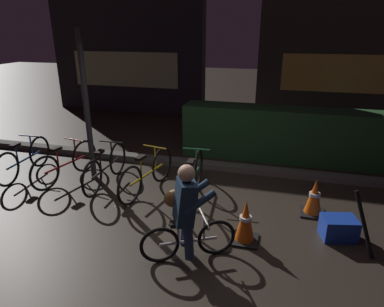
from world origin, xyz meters
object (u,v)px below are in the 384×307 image
Objects in this scene: blue_crate at (339,228)px; cyclist at (186,213)px; traffic_cone_near at (245,222)px; parked_bike_center_right at (147,174)px; parked_bike_center_left at (106,167)px; parked_bike_right_mid at (193,179)px; parked_bike_left_mid at (66,163)px; closed_umbrella at (364,224)px; street_post at (87,108)px; traffic_cone_far at (314,197)px; parked_bike_leftmost at (24,159)px.

blue_crate is 0.35× the size of cyclist.
parked_bike_center_right is at bearing 150.82° from traffic_cone_near.
traffic_cone_near is (2.62, -1.08, -0.05)m from parked_bike_center_left.
traffic_cone_near is (0.97, -0.96, -0.07)m from parked_bike_right_mid.
parked_bike_left_mid is 4.94m from closed_umbrella.
parked_bike_right_mid reaches higher than traffic_cone_near.
parked_bike_center_right is 3.63× the size of blue_crate.
street_post is 1.61m from parked_bike_center_right.
cyclist is 2.21m from closed_umbrella.
parked_bike_center_right reaches higher than traffic_cone_near.
traffic_cone_near is at bearing 48.36° from closed_umbrella.
parked_bike_right_mid is at bearing -81.30° from parked_bike_center_right.
parked_bike_center_right reaches higher than traffic_cone_far.
traffic_cone_near reaches higher than blue_crate.
parked_bike_left_mid is 0.80m from parked_bike_center_left.
street_post is 3.15× the size of closed_umbrella.
parked_bike_center_right is 3.06m from blue_crate.
closed_umbrella reaches higher than parked_bike_center_right.
parked_bike_center_right is (1.63, -0.05, 0.01)m from parked_bike_left_mid.
parked_bike_center_right reaches higher than parked_bike_left_mid.
closed_umbrella reaches higher than blue_crate.
street_post is 3.07m from cyclist.
parked_bike_left_mid reaches higher than traffic_cone_far.
traffic_cone_far is (5.24, -0.07, -0.05)m from parked_bike_leftmost.
parked_bike_leftmost is at bearing 90.26° from parked_bike_center_left.
parked_bike_left_mid is at bearing 122.15° from cyclist.
blue_crate is at bearing -101.23° from parked_bike_center_left.
traffic_cone_far is (3.93, -0.33, -1.06)m from street_post.
cyclist is at bearing -136.52° from traffic_cone_far.
parked_bike_center_right is 1.88× the size of closed_umbrella.
street_post is at bearing -46.61° from parked_bike_left_mid.
traffic_cone_far is at bearing 117.05° from blue_crate.
cyclist reaches higher than parked_bike_leftmost.
cyclist reaches higher than closed_umbrella.
parked_bike_center_right is 2.05m from traffic_cone_near.
street_post is 1.10m from parked_bike_center_left.
parked_bike_center_right is at bearing -94.20° from parked_bike_leftmost.
parked_bike_center_left is 1.28× the size of cyclist.
parked_bike_right_mid is 1.37× the size of cyclist.
traffic_cone_far is at bearing 46.39° from traffic_cone_near.
parked_bike_leftmost is 5.82m from closed_umbrella.
blue_crate is at bearing -85.81° from parked_bike_left_mid.
parked_bike_leftmost reaches higher than traffic_cone_far.
street_post is at bearing 27.89° from closed_umbrella.
street_post is at bearing 87.40° from parked_bike_center_right.
parked_bike_left_mid reaches higher than traffic_cone_near.
cyclist is (-1.87, -0.93, 0.48)m from blue_crate.
parked_bike_left_mid is at bearing 178.85° from traffic_cone_far.
blue_crate is (3.83, -0.68, -0.18)m from parked_bike_center_left.
parked_bike_right_mid is at bearing 135.20° from traffic_cone_near.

